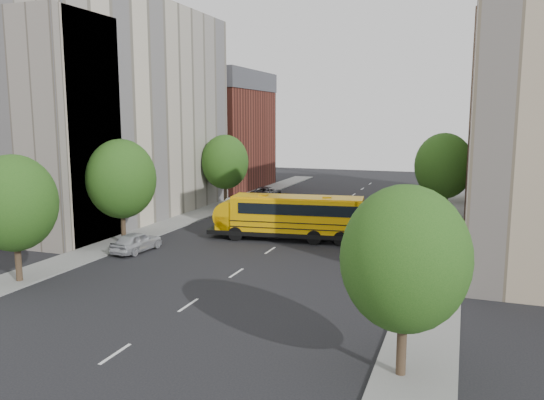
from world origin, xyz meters
The scene contains 23 objects.
ground centered at (0.00, 0.00, 0.00)m, with size 120.00×120.00×0.00m, color black.
sidewalk_left centered at (-11.50, 5.00, 0.06)m, with size 3.00×80.00×0.12m, color slate.
sidewalk_right centered at (11.50, 5.00, 0.06)m, with size 3.00×80.00×0.12m, color slate.
lane_markings centered at (0.00, 10.00, 0.01)m, with size 0.15×64.00×0.01m, color silver.
building_left_cream centered at (-18.00, 6.00, 10.00)m, with size 10.00×26.00×20.00m, color beige.
building_left_redbrick centered at (-18.00, 28.00, 6.50)m, with size 10.00×15.00×13.00m, color maroon.
building_left_near centered at (-18.00, -4.50, 8.50)m, with size 10.00×7.00×17.00m, color tan.
building_right_far centered at (18.00, 20.00, 9.00)m, with size 10.00×22.00×18.00m, color tan.
building_right_sidewall centered at (18.00, 9.00, 9.00)m, with size 10.10×0.30×18.00m, color brown.
street_tree_0 centered at (-11.00, -14.00, 4.64)m, with size 4.80×4.80×7.41m.
street_tree_1 centered at (-11.00, -4.00, 4.95)m, with size 5.12×5.12×7.90m.
street_tree_2 centered at (-11.00, 14.00, 4.83)m, with size 4.99×4.99×7.71m.
street_tree_3 centered at (11.00, -18.00, 4.45)m, with size 4.61×4.61×7.11m.
street_tree_4 centered at (11.00, 14.00, 5.08)m, with size 5.25×5.25×8.10m.
street_tree_5 centered at (11.00, 26.00, 4.70)m, with size 4.86×4.86×7.51m.
school_bus centered at (0.02, 1.71, 1.97)m, with size 12.75×4.49×3.52m.
safari_truck centered at (7.81, 3.01, 1.36)m, with size 6.33×3.38×2.58m.
parked_car_0 centered at (-8.80, -5.56, 0.72)m, with size 1.71×4.25×1.45m, color #ACAEB3.
parked_car_1 centered at (-8.80, 11.93, 0.73)m, with size 1.55×4.44×1.46m, color silver.
parked_car_2 centered at (-8.99, 20.81, 0.75)m, with size 2.49×5.40×1.50m, color black.
parked_car_3 centered at (8.80, -4.09, 0.79)m, with size 2.21×5.43×1.58m, color maroon.
parked_car_4 centered at (9.43, 17.84, 0.77)m, with size 1.81×4.50×1.53m, color #303D54.
parked_car_5 centered at (9.60, 28.85, 0.66)m, with size 1.40×4.02×1.32m, color gray.
Camera 1 is at (12.82, -36.71, 9.37)m, focal length 35.00 mm.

